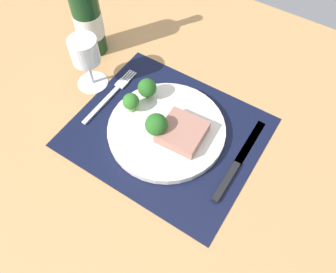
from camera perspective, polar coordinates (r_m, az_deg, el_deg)
ground_plane at (r=76.86cm, az=-0.25°, el=0.10°), size 140.00×110.00×3.00cm
placemat at (r=75.49cm, az=-0.26°, el=0.78°), size 40.66×34.63×0.30cm
plate at (r=74.70cm, az=-0.26°, el=1.19°), size 26.13×26.13×1.60cm
steak at (r=71.66cm, az=2.36°, el=0.61°), size 9.56×9.46×2.72cm
broccoli_near_steak at (r=75.48cm, az=-6.23°, el=5.92°), size 3.74×3.74×4.69cm
broccoli_near_fork at (r=77.28cm, az=-3.55°, el=8.20°), size 4.33×4.33×5.23cm
broccoli_front_edge at (r=70.12cm, az=-1.98°, el=1.99°), size 4.81×4.81×6.08cm
fork at (r=82.61cm, az=-9.71°, el=6.91°), size 2.40×19.20×0.50cm
knife at (r=71.99cm, az=11.43°, el=-4.81°), size 1.80×23.00×0.80cm
wine_bottle at (r=89.59cm, az=-13.42°, el=18.69°), size 7.09×7.09×26.28cm
wine_glass at (r=80.33cm, az=-13.83°, el=13.33°), size 7.51×7.51×13.48cm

